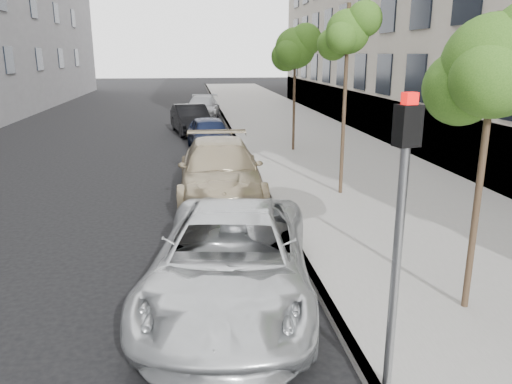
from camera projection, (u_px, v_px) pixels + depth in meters
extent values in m
cube|color=gray|center=(279.00, 120.00, 29.26)|extent=(6.40, 72.00, 0.14)
cube|color=#9E9B93|center=(226.00, 121.00, 28.87)|extent=(0.15, 72.00, 0.14)
cylinder|color=#38281C|center=(481.00, 170.00, 7.04)|extent=(0.10, 0.10, 4.25)
sphere|color=#295516|center=(494.00, 66.00, 6.66)|extent=(1.40, 1.40, 1.40)
sphere|color=#295516|center=(461.00, 88.00, 6.94)|extent=(1.05, 1.05, 1.05)
cylinder|color=#38281C|center=(344.00, 102.00, 13.16)|extent=(0.10, 0.10, 4.95)
sphere|color=#295516|center=(348.00, 32.00, 12.68)|extent=(1.12, 1.12, 1.12)
sphere|color=#295516|center=(364.00, 19.00, 12.46)|extent=(0.90, 0.90, 0.90)
sphere|color=#295516|center=(333.00, 44.00, 12.96)|extent=(0.84, 0.84, 0.84)
cylinder|color=#38281C|center=(294.00, 91.00, 19.41)|extent=(0.10, 0.10, 4.62)
sphere|color=#295516|center=(295.00, 48.00, 18.98)|extent=(1.54, 1.54, 1.54)
sphere|color=#295516|center=(305.00, 40.00, 18.76)|extent=(1.23, 1.23, 1.23)
sphere|color=#295516|center=(286.00, 56.00, 19.26)|extent=(1.16, 1.16, 1.16)
cylinder|color=#939699|center=(396.00, 274.00, 5.42)|extent=(0.10, 0.10, 2.81)
cube|color=black|center=(408.00, 126.00, 4.98)|extent=(0.28, 0.23, 0.42)
cube|color=red|center=(410.00, 98.00, 4.91)|extent=(0.16, 0.13, 0.12)
imported|color=silver|center=(231.00, 259.00, 7.84)|extent=(3.26, 5.60, 1.47)
imported|color=tan|center=(220.00, 171.00, 13.54)|extent=(2.33, 5.48, 1.58)
imported|color=#0F1733|center=(210.00, 134.00, 20.31)|extent=(1.97, 4.17, 1.38)
imported|color=black|center=(191.00, 119.00, 24.78)|extent=(2.21, 4.50, 1.42)
imported|color=#9FA2A7|center=(202.00, 108.00, 30.24)|extent=(2.45, 4.93, 1.38)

